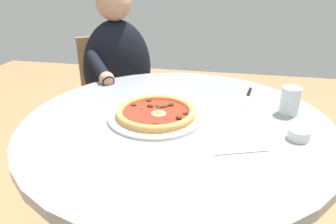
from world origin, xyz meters
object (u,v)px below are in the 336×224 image
Objects in this scene: pizza_on_plate at (156,113)px; diner_person at (120,102)px; ramekin_capers at (299,134)px; steak_knife at (248,94)px; fork_utensil at (242,152)px; water_glass at (290,103)px; cafe_chair_diner at (114,92)px; dining_table at (176,149)px.

diner_person reaches higher than pizza_on_plate.
steak_knife is at bearing 21.27° from ramekin_capers.
pizza_on_plate is 0.34m from fork_utensil.
steak_knife reaches higher than fork_utensil.
cafe_chair_diner is (0.62, 0.91, -0.27)m from water_glass.
water_glass is 0.49× the size of steak_knife.
ramekin_capers is at bearing -179.60° from water_glass.
fork_utensil is (-0.18, -0.22, 0.12)m from dining_table.
water_glass is at bearing -75.26° from pizza_on_plate.
ramekin_capers is (-0.34, -0.13, 0.01)m from steak_knife.
dining_table is 0.44m from water_glass.
pizza_on_plate is 2.17× the size of fork_utensil.
diner_person is 0.14m from cafe_chair_diner.
pizza_on_plate is at bearing 130.16° from steak_knife.
fork_utensil is at bearing 123.25° from ramekin_capers.
steak_knife is at bearing -42.43° from dining_table.
ramekin_capers is (-0.19, -0.00, -0.03)m from water_glass.
dining_table is 0.40m from steak_knife.
dining_table is at bearing -91.13° from pizza_on_plate.
water_glass is at bearing 0.40° from ramekin_capers.
cafe_chair_diner reaches higher than dining_table.
pizza_on_plate is 0.90m from cafe_chair_diner.
pizza_on_plate is (0.00, 0.07, 0.14)m from dining_table.
water_glass reaches higher than pizza_on_plate.
diner_person is (0.63, 0.44, -0.11)m from dining_table.
ramekin_capers is at bearing -56.75° from fork_utensil.
fork_utensil is at bearing -121.55° from pizza_on_plate.
diner_person reaches higher than dining_table.
fork_utensil reaches higher than dining_table.
water_glass is 0.35m from fork_utensil.
ramekin_capers is at bearing -131.79° from cafe_chair_diner.
diner_person is (0.63, 0.37, -0.25)m from pizza_on_plate.
diner_person is at bearing 63.14° from steak_knife.
pizza_on_plate reaches higher than ramekin_capers.
diner_person is (0.51, 0.83, -0.28)m from water_glass.
ramekin_capers is at bearing -129.99° from diner_person.
cafe_chair_diner is at bearing 34.10° from diner_person.
ramekin_capers is 0.08× the size of cafe_chair_diner.
dining_table is 0.31m from fork_utensil.
diner_person reaches higher than cafe_chair_diner.
ramekin_capers is at bearing -99.43° from dining_table.
water_glass is (0.12, -0.39, 0.16)m from dining_table.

